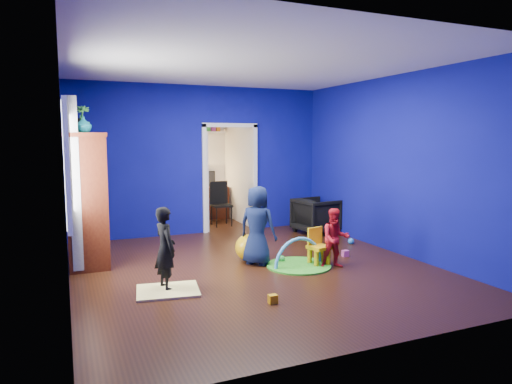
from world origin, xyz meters
name	(u,v)px	position (x,y,z in m)	size (l,w,h in m)	color
floor	(255,269)	(0.00, 0.00, 0.00)	(5.00, 5.50, 0.01)	black
ceiling	(255,64)	(0.00, 0.00, 2.90)	(5.00, 5.50, 0.01)	white
wall_back	(201,160)	(0.00, 2.75, 1.45)	(5.00, 0.02, 2.90)	#0A0C75
wall_front	(379,189)	(0.00, -2.75, 1.45)	(5.00, 0.02, 2.90)	#0A0C75
wall_left	(64,174)	(-2.50, 0.00, 1.45)	(0.02, 5.50, 2.90)	#0A0C75
wall_right	(397,165)	(2.50, 0.00, 1.45)	(0.02, 5.50, 2.90)	#0A0C75
alcove	(216,167)	(0.60, 3.62, 1.25)	(1.00, 1.75, 2.50)	silver
armchair	(316,215)	(2.10, 1.85, 0.35)	(0.75, 0.77, 0.70)	black
child_black	(165,249)	(-1.38, -0.41, 0.52)	(0.38, 0.25, 1.05)	black
child_navy	(257,225)	(0.12, 0.21, 0.59)	(0.58, 0.38, 1.18)	#0E1634
toddler_red	(335,238)	(1.10, -0.39, 0.44)	(0.42, 0.33, 0.87)	red
vase	(83,125)	(-2.22, 0.95, 2.07)	(0.22, 0.22, 0.23)	#0C5464
potted_plant	(82,119)	(-2.22, 1.47, 2.17)	(0.23, 0.23, 0.42)	green
tv_armoire	(86,199)	(-2.22, 1.25, 0.98)	(0.58, 1.14, 1.96)	#391509
crt_tv	(89,196)	(-2.18, 1.25, 1.02)	(0.46, 0.70, 0.54)	silver
yellow_blanket	(168,291)	(-1.38, -0.51, 0.01)	(0.75, 0.60, 0.03)	#F2E07A
hopper_ball	(248,248)	(0.07, 0.46, 0.20)	(0.40, 0.40, 0.40)	yellow
kid_chair	(319,249)	(0.95, -0.19, 0.25)	(0.28, 0.28, 0.50)	yellow
play_mat	(299,266)	(0.64, -0.14, 0.01)	(0.95, 0.95, 0.03)	green
toy_arch	(299,265)	(0.64, -0.14, 0.02)	(0.85, 0.85, 0.05)	#3F8CD8
window_left	(65,165)	(-2.48, 0.35, 1.55)	(0.03, 0.95, 1.55)	white
curtain	(74,184)	(-2.37, 0.90, 1.25)	(0.14, 0.42, 2.40)	slate
doorway	(230,179)	(0.60, 2.75, 1.05)	(1.16, 0.10, 2.10)	white
study_desk	(208,203)	(0.60, 4.26, 0.38)	(0.88, 0.44, 0.75)	#3D140A
desk_monitor	(207,178)	(0.60, 4.38, 0.95)	(0.40, 0.05, 0.32)	black
desk_lamp	(196,179)	(0.32, 4.32, 0.93)	(0.14, 0.14, 0.14)	#FFD88C
folding_chair	(221,205)	(0.60, 3.30, 0.46)	(0.40, 0.40, 0.92)	black
book_shelf	(206,132)	(0.60, 4.37, 2.02)	(0.88, 0.24, 0.04)	white
toy_0	(351,241)	(2.18, 0.76, 0.06)	(0.11, 0.11, 0.11)	blue
toy_1	(273,299)	(-0.36, -1.37, 0.05)	(0.10, 0.08, 0.10)	#E69E0C
toy_2	(281,259)	(0.50, 0.16, 0.06)	(0.11, 0.11, 0.11)	green
toy_3	(345,253)	(1.59, 0.06, 0.05)	(0.10, 0.08, 0.10)	#C54A96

